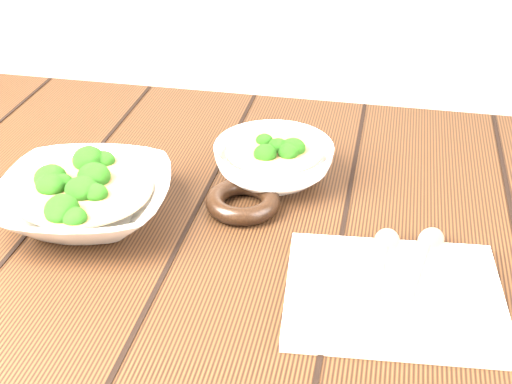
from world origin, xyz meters
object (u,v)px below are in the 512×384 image
object	(u,v)px
table	(213,283)
soup_bowl_back	(274,161)
trivet	(243,201)
napkin	(393,294)
soup_bowl_front	(86,199)

from	to	relation	value
table	soup_bowl_back	xyz separation A→B (m)	(0.07, 0.11, 0.15)
trivet	napkin	distance (m)	0.26
soup_bowl_back	napkin	bearing A→B (deg)	-52.70
table	napkin	world-z (taller)	napkin
soup_bowl_back	table	bearing A→B (deg)	-121.34
napkin	soup_bowl_back	bearing A→B (deg)	122.23
table	soup_bowl_front	size ratio (longest dim) A/B	4.68
table	soup_bowl_front	distance (m)	0.22
table	trivet	world-z (taller)	trivet
soup_bowl_front	trivet	bearing A→B (deg)	17.46
soup_bowl_front	table	bearing A→B (deg)	14.90
soup_bowl_front	trivet	size ratio (longest dim) A/B	2.52
soup_bowl_front	trivet	distance (m)	0.21
table	napkin	bearing A→B (deg)	-27.42
soup_bowl_front	trivet	xyz separation A→B (m)	(0.20, 0.06, -0.02)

